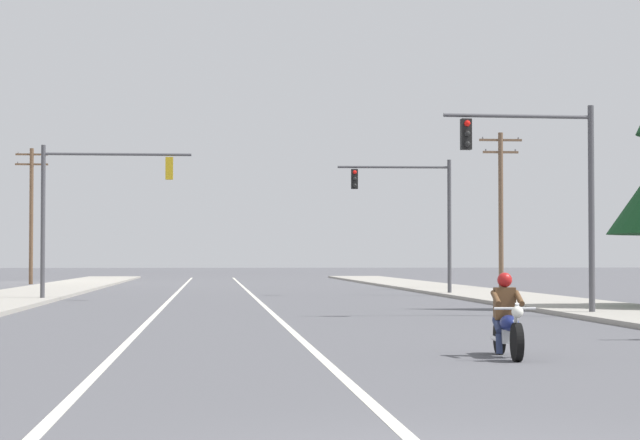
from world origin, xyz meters
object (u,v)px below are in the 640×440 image
at_px(traffic_signal_near_left, 88,196).
at_px(utility_pole_left_far, 31,211).
at_px(traffic_signal_near_right, 549,177).
at_px(traffic_signal_mid_right, 417,205).
at_px(motorcycle_with_rider, 507,323).
at_px(utility_pole_right_far, 501,205).

bearing_deg(traffic_signal_near_left, utility_pole_left_far, 102.24).
height_order(traffic_signal_near_right, traffic_signal_mid_right, same).
relative_size(motorcycle_with_rider, traffic_signal_near_right, 0.35).
relative_size(traffic_signal_near_left, traffic_signal_mid_right, 1.00).
xyz_separation_m(traffic_signal_near_right, traffic_signal_near_left, (-14.75, 14.02, 0.09)).
height_order(motorcycle_with_rider, traffic_signal_mid_right, traffic_signal_mid_right).
xyz_separation_m(motorcycle_with_rider, traffic_signal_mid_right, (4.22, 33.55, 3.53)).
relative_size(traffic_signal_near_right, utility_pole_right_far, 0.73).
distance_m(traffic_signal_mid_right, utility_pole_right_far, 10.94).
xyz_separation_m(traffic_signal_near_right, traffic_signal_mid_right, (-0.53, 19.67, 0.04)).
distance_m(utility_pole_right_far, utility_pole_left_far, 31.96).
bearing_deg(traffic_signal_near_right, utility_pole_right_far, 78.99).
bearing_deg(traffic_signal_near_right, traffic_signal_mid_right, 91.53).
bearing_deg(traffic_signal_mid_right, traffic_signal_near_right, -88.47).
height_order(traffic_signal_near_right, utility_pole_right_far, utility_pole_right_far).
xyz_separation_m(utility_pole_right_far, utility_pole_left_far, (-27.18, 16.82, 0.24)).
distance_m(traffic_signal_mid_right, utility_pole_left_far, 33.38).
bearing_deg(traffic_signal_near_left, traffic_signal_near_right, -43.55).
relative_size(motorcycle_with_rider, utility_pole_right_far, 0.26).
bearing_deg(traffic_signal_mid_right, utility_pole_left_far, 129.14).
distance_m(traffic_signal_near_right, utility_pole_left_far, 50.41).
xyz_separation_m(traffic_signal_mid_right, utility_pole_left_far, (-21.07, 25.88, 0.69)).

